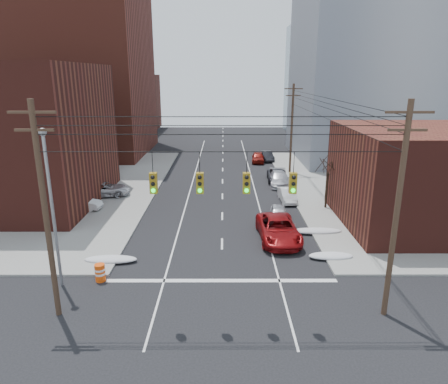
{
  "coord_description": "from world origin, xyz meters",
  "views": [
    {
      "loc": [
        0.11,
        -15.2,
        12.03
      ],
      "look_at": [
        0.15,
        15.39,
        3.0
      ],
      "focal_mm": 32.0,
      "sensor_mm": 36.0,
      "label": 1
    }
  ],
  "objects_px": {
    "parked_car_c": "(277,176)",
    "lot_car_d": "(61,187)",
    "parked_car_f": "(267,156)",
    "parked_car_e": "(258,157)",
    "lot_car_b": "(104,189)",
    "lot_car_a": "(81,203)",
    "parked_car_d": "(279,179)",
    "construction_barrel": "(100,272)",
    "lot_car_c": "(27,192)",
    "parked_car_b": "(287,195)",
    "parked_car_a": "(278,214)",
    "red_pickup": "(278,229)"
  },
  "relations": [
    {
      "from": "parked_car_a",
      "to": "red_pickup",
      "type": "bearing_deg",
      "value": -91.47
    },
    {
      "from": "lot_car_a",
      "to": "lot_car_b",
      "type": "xyz_separation_m",
      "value": [
        0.87,
        4.17,
        0.1
      ]
    },
    {
      "from": "parked_car_d",
      "to": "lot_car_d",
      "type": "xyz_separation_m",
      "value": [
        -23.11,
        -3.76,
        0.08
      ]
    },
    {
      "from": "parked_car_f",
      "to": "lot_car_a",
      "type": "bearing_deg",
      "value": -137.45
    },
    {
      "from": "parked_car_a",
      "to": "parked_car_d",
      "type": "height_order",
      "value": "parked_car_d"
    },
    {
      "from": "parked_car_b",
      "to": "parked_car_f",
      "type": "relative_size",
      "value": 0.94
    },
    {
      "from": "parked_car_f",
      "to": "lot_car_d",
      "type": "relative_size",
      "value": 1.04
    },
    {
      "from": "lot_car_b",
      "to": "construction_barrel",
      "type": "bearing_deg",
      "value": -176.26
    },
    {
      "from": "parked_car_a",
      "to": "lot_car_d",
      "type": "bearing_deg",
      "value": 166.6
    },
    {
      "from": "red_pickup",
      "to": "lot_car_d",
      "type": "bearing_deg",
      "value": 148.31
    },
    {
      "from": "parked_car_d",
      "to": "lot_car_d",
      "type": "bearing_deg",
      "value": -167.84
    },
    {
      "from": "lot_car_a",
      "to": "construction_barrel",
      "type": "distance_m",
      "value": 14.09
    },
    {
      "from": "parked_car_a",
      "to": "parked_car_b",
      "type": "distance_m",
      "value": 5.6
    },
    {
      "from": "parked_car_c",
      "to": "parked_car_e",
      "type": "height_order",
      "value": "parked_car_e"
    },
    {
      "from": "parked_car_b",
      "to": "lot_car_c",
      "type": "height_order",
      "value": "lot_car_c"
    },
    {
      "from": "lot_car_a",
      "to": "lot_car_b",
      "type": "distance_m",
      "value": 4.26
    },
    {
      "from": "parked_car_b",
      "to": "parked_car_c",
      "type": "distance_m",
      "value": 7.67
    },
    {
      "from": "parked_car_c",
      "to": "parked_car_f",
      "type": "xyz_separation_m",
      "value": [
        0.0,
        11.74,
        0.01
      ]
    },
    {
      "from": "parked_car_b",
      "to": "parked_car_d",
      "type": "relative_size",
      "value": 0.75
    },
    {
      "from": "parked_car_a",
      "to": "construction_barrel",
      "type": "xyz_separation_m",
      "value": [
        -12.14,
        -10.4,
        -0.05
      ]
    },
    {
      "from": "lot_car_b",
      "to": "lot_car_c",
      "type": "xyz_separation_m",
      "value": [
        -7.5,
        -0.65,
        -0.08
      ]
    },
    {
      "from": "parked_car_f",
      "to": "construction_barrel",
      "type": "relative_size",
      "value": 3.81
    },
    {
      "from": "parked_car_c",
      "to": "lot_car_a",
      "type": "distance_m",
      "value": 21.99
    },
    {
      "from": "parked_car_e",
      "to": "lot_car_a",
      "type": "relative_size",
      "value": 1.14
    },
    {
      "from": "parked_car_e",
      "to": "lot_car_c",
      "type": "height_order",
      "value": "parked_car_e"
    },
    {
      "from": "lot_car_b",
      "to": "lot_car_d",
      "type": "distance_m",
      "value": 4.76
    },
    {
      "from": "construction_barrel",
      "to": "lot_car_a",
      "type": "bearing_deg",
      "value": 113.3
    },
    {
      "from": "parked_car_b",
      "to": "lot_car_a",
      "type": "distance_m",
      "value": 19.52
    },
    {
      "from": "lot_car_d",
      "to": "construction_barrel",
      "type": "height_order",
      "value": "lot_car_d"
    },
    {
      "from": "parked_car_b",
      "to": "construction_barrel",
      "type": "distance_m",
      "value": 20.92
    },
    {
      "from": "parked_car_e",
      "to": "lot_car_d",
      "type": "bearing_deg",
      "value": -138.67
    },
    {
      "from": "lot_car_c",
      "to": "construction_barrel",
      "type": "xyz_separation_m",
      "value": [
        12.2,
        -16.47,
        -0.22
      ]
    },
    {
      "from": "parked_car_e",
      "to": "lot_car_a",
      "type": "xyz_separation_m",
      "value": [
        -17.94,
        -21.14,
        0.04
      ]
    },
    {
      "from": "parked_car_e",
      "to": "lot_car_b",
      "type": "bearing_deg",
      "value": -130.22
    },
    {
      "from": "parked_car_b",
      "to": "parked_car_d",
      "type": "distance_m",
      "value": 6.07
    },
    {
      "from": "parked_car_a",
      "to": "parked_car_b",
      "type": "bearing_deg",
      "value": 79.64
    },
    {
      "from": "parked_car_e",
      "to": "construction_barrel",
      "type": "bearing_deg",
      "value": -104.99
    },
    {
      "from": "parked_car_d",
      "to": "construction_barrel",
      "type": "distance_m",
      "value": 25.8
    },
    {
      "from": "parked_car_a",
      "to": "parked_car_e",
      "type": "height_order",
      "value": "parked_car_e"
    },
    {
      "from": "lot_car_c",
      "to": "lot_car_b",
      "type": "bearing_deg",
      "value": -62.53
    },
    {
      "from": "parked_car_b",
      "to": "parked_car_a",
      "type": "bearing_deg",
      "value": -108.67
    },
    {
      "from": "lot_car_a",
      "to": "lot_car_d",
      "type": "bearing_deg",
      "value": 42.04
    },
    {
      "from": "parked_car_c",
      "to": "construction_barrel",
      "type": "height_order",
      "value": "parked_car_c"
    },
    {
      "from": "parked_car_c",
      "to": "lot_car_c",
      "type": "height_order",
      "value": "lot_car_c"
    },
    {
      "from": "parked_car_e",
      "to": "lot_car_b",
      "type": "distance_m",
      "value": 24.07
    },
    {
      "from": "lot_car_c",
      "to": "parked_car_a",
      "type": "bearing_deg",
      "value": -81.46
    },
    {
      "from": "parked_car_c",
      "to": "lot_car_c",
      "type": "distance_m",
      "value": 26.86
    },
    {
      "from": "parked_car_d",
      "to": "parked_car_c",
      "type": "bearing_deg",
      "value": 92.92
    },
    {
      "from": "parked_car_c",
      "to": "lot_car_d",
      "type": "distance_m",
      "value": 23.72
    },
    {
      "from": "parked_car_b",
      "to": "parked_car_e",
      "type": "height_order",
      "value": "parked_car_e"
    }
  ]
}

